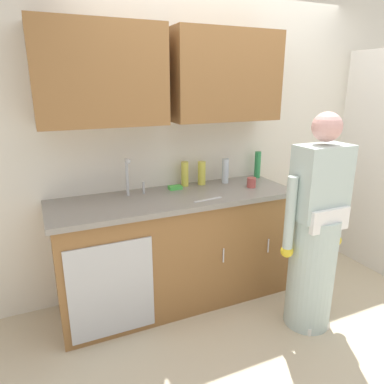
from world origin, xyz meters
name	(u,v)px	position (x,y,z in m)	size (l,w,h in m)	color
ground_plane	(277,329)	(0.00, 0.00, 0.00)	(9.00, 9.00, 0.00)	beige
kitchen_wall_with_uppers	(206,122)	(-0.14, 0.99, 1.48)	(4.80, 0.44, 2.70)	silver
counter_cabinet	(175,251)	(-0.55, 0.70, 0.45)	(1.90, 0.62, 0.90)	brown
countertop	(175,198)	(-0.55, 0.70, 0.92)	(1.96, 0.66, 0.04)	gray
sink	(138,202)	(-0.85, 0.71, 0.93)	(0.50, 0.36, 0.35)	#B7BABF
person_at_sink	(314,241)	(0.26, -0.02, 0.69)	(0.55, 0.34, 1.62)	white
bottle_water_short	(258,165)	(0.37, 0.91, 1.06)	(0.06, 0.06, 0.25)	#2D8C4C
bottle_water_tall	(225,171)	(0.00, 0.87, 1.05)	(0.06, 0.06, 0.22)	silver
bottle_dish_liquid	(185,174)	(-0.37, 0.92, 1.05)	(0.06, 0.06, 0.21)	#D8D14C
bottle_cleaner_spray	(202,173)	(-0.22, 0.90, 1.04)	(0.07, 0.07, 0.20)	#D8D14C
cup_by_sink	(251,182)	(0.14, 0.65, 0.98)	(0.08, 0.08, 0.08)	#B24C47
knife_on_counter	(208,199)	(-0.36, 0.49, 0.94)	(0.24, 0.02, 0.01)	silver
sponge	(175,188)	(-0.48, 0.86, 0.96)	(0.11, 0.07, 0.03)	#4CBF4C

